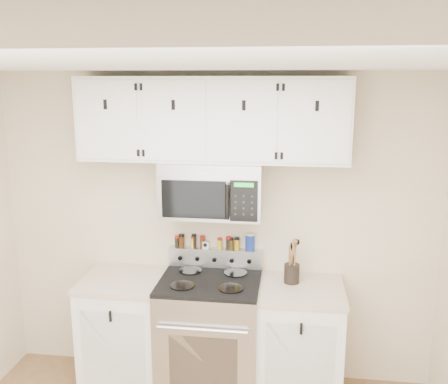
% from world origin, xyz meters
% --- Properties ---
extents(back_wall, '(3.50, 0.01, 2.50)m').
position_xyz_m(back_wall, '(0.00, 1.75, 1.25)').
color(back_wall, '#C0AF90').
rests_on(back_wall, floor).
extents(ceiling, '(3.50, 3.50, 0.01)m').
position_xyz_m(ceiling, '(0.00, 0.00, 2.50)').
color(ceiling, white).
rests_on(ceiling, back_wall).
extents(range, '(0.76, 0.65, 1.10)m').
position_xyz_m(range, '(0.00, 1.43, 0.49)').
color(range, '#B7B7BA').
rests_on(range, floor).
extents(base_cabinet_left, '(0.64, 0.62, 0.92)m').
position_xyz_m(base_cabinet_left, '(-0.69, 1.45, 0.46)').
color(base_cabinet_left, white).
rests_on(base_cabinet_left, floor).
extents(base_cabinet_right, '(0.64, 0.62, 0.92)m').
position_xyz_m(base_cabinet_right, '(0.69, 1.45, 0.46)').
color(base_cabinet_right, white).
rests_on(base_cabinet_right, floor).
extents(microwave, '(0.76, 0.44, 0.42)m').
position_xyz_m(microwave, '(0.00, 1.55, 1.63)').
color(microwave, '#9E9EA3').
rests_on(microwave, back_wall).
extents(upper_cabinets, '(2.00, 0.35, 0.62)m').
position_xyz_m(upper_cabinets, '(-0.00, 1.58, 2.15)').
color(upper_cabinets, white).
rests_on(upper_cabinets, back_wall).
extents(utensil_crock, '(0.12, 0.12, 0.34)m').
position_xyz_m(utensil_crock, '(0.62, 1.53, 1.01)').
color(utensil_crock, black).
rests_on(utensil_crock, base_cabinet_right).
extents(kitchen_timer, '(0.06, 0.05, 0.06)m').
position_xyz_m(kitchen_timer, '(-0.08, 1.71, 1.13)').
color(kitchen_timer, silver).
rests_on(kitchen_timer, range).
extents(salt_canister, '(0.08, 0.08, 0.14)m').
position_xyz_m(salt_canister, '(0.28, 1.71, 1.17)').
color(salt_canister, navy).
rests_on(salt_canister, range).
extents(spice_jar_0, '(0.04, 0.04, 0.09)m').
position_xyz_m(spice_jar_0, '(-0.31, 1.71, 1.15)').
color(spice_jar_0, black).
rests_on(spice_jar_0, range).
extents(spice_jar_1, '(0.05, 0.05, 0.11)m').
position_xyz_m(spice_jar_1, '(-0.28, 1.71, 1.15)').
color(spice_jar_1, '#3E250F').
rests_on(spice_jar_1, range).
extents(spice_jar_2, '(0.04, 0.04, 0.10)m').
position_xyz_m(spice_jar_2, '(-0.18, 1.71, 1.15)').
color(spice_jar_2, yellow).
rests_on(spice_jar_2, range).
extents(spice_jar_3, '(0.04, 0.04, 0.11)m').
position_xyz_m(spice_jar_3, '(-0.18, 1.71, 1.16)').
color(spice_jar_3, black).
rests_on(spice_jar_3, range).
extents(spice_jar_4, '(0.04, 0.04, 0.10)m').
position_xyz_m(spice_jar_4, '(-0.11, 1.71, 1.15)').
color(spice_jar_4, '#462410').
rests_on(spice_jar_4, range).
extents(spice_jar_5, '(0.04, 0.04, 0.09)m').
position_xyz_m(spice_jar_5, '(0.03, 1.71, 1.15)').
color(spice_jar_5, gold).
rests_on(spice_jar_5, range).
extents(spice_jar_6, '(0.04, 0.04, 0.10)m').
position_xyz_m(spice_jar_6, '(0.11, 1.71, 1.15)').
color(spice_jar_6, black).
rests_on(spice_jar_6, range).
extents(spice_jar_7, '(0.04, 0.04, 0.10)m').
position_xyz_m(spice_jar_7, '(0.13, 1.71, 1.15)').
color(spice_jar_7, '#402E0F').
rests_on(spice_jar_7, range).
extents(spice_jar_8, '(0.04, 0.04, 0.10)m').
position_xyz_m(spice_jar_8, '(0.18, 1.71, 1.15)').
color(spice_jar_8, '#BF9316').
rests_on(spice_jar_8, range).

